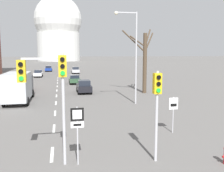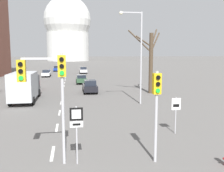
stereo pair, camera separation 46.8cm
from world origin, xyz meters
TOP-DOWN VIEW (x-y plane):
  - lane_stripe_1 at (0.00, 6.51)m, footprint 0.16×2.00m
  - lane_stripe_2 at (0.00, 11.01)m, footprint 0.16×2.00m
  - lane_stripe_3 at (0.00, 15.51)m, footprint 0.16×2.00m
  - lane_stripe_4 at (0.00, 20.01)m, footprint 0.16×2.00m
  - lane_stripe_5 at (0.00, 24.51)m, footprint 0.16×2.00m
  - lane_stripe_6 at (0.00, 29.01)m, footprint 0.16×2.00m
  - lane_stripe_7 at (0.00, 33.51)m, footprint 0.16×2.00m
  - lane_stripe_8 at (0.00, 38.01)m, footprint 0.16×2.00m
  - lane_stripe_9 at (0.00, 42.51)m, footprint 0.16×2.00m
  - lane_stripe_10 at (0.00, 47.01)m, footprint 0.16×2.00m
  - traffic_signal_centre_tall at (0.03, 5.21)m, footprint 2.09×0.34m
  - traffic_signal_near_right at (4.89, 4.70)m, footprint 0.36×0.34m
  - route_sign_post at (1.22, 5.05)m, footprint 0.60×0.08m
  - speed_limit_sign at (7.58, 8.50)m, footprint 0.60×0.08m
  - street_lamp_right at (7.62, 18.07)m, footprint 2.32×0.36m
  - sedan_near_left at (2.86, 36.19)m, footprint 1.80×3.90m
  - sedan_near_right at (4.33, 57.82)m, footprint 1.91×3.86m
  - sedan_mid_centre at (-4.29, 29.70)m, footprint 1.75×4.31m
  - sedan_far_left at (-4.16, 50.13)m, footprint 1.74×4.55m
  - sedan_far_right at (-2.68, 67.00)m, footprint 1.92×4.13m
  - sedan_distant_centre at (3.50, 26.16)m, footprint 1.82×3.96m
  - delivery_truck at (-3.81, 21.40)m, footprint 2.44×7.20m
  - bare_tree_right_near at (11.14, 24.59)m, footprint 4.51×1.66m
  - capitol_dome at (0.00, 168.08)m, footprint 31.31×31.31m

SIDE VIEW (x-z plane):
  - lane_stripe_1 at x=0.00m, z-range 0.00..0.01m
  - lane_stripe_2 at x=0.00m, z-range 0.00..0.01m
  - lane_stripe_3 at x=0.00m, z-range 0.00..0.01m
  - lane_stripe_4 at x=0.00m, z-range 0.00..0.01m
  - lane_stripe_5 at x=0.00m, z-range 0.00..0.01m
  - lane_stripe_6 at x=0.00m, z-range 0.00..0.01m
  - lane_stripe_7 at x=0.00m, z-range 0.00..0.01m
  - lane_stripe_8 at x=0.00m, z-range 0.00..0.01m
  - lane_stripe_9 at x=0.00m, z-range 0.00..0.01m
  - lane_stripe_10 at x=0.00m, z-range 0.00..0.01m
  - sedan_near_left at x=2.86m, z-range 0.03..1.55m
  - sedan_far_left at x=-4.16m, z-range 0.03..1.56m
  - sedan_far_right at x=-2.68m, z-range 0.01..1.63m
  - sedan_distant_centre at x=3.50m, z-range -0.01..1.67m
  - sedan_near_right at x=4.33m, z-range 0.00..1.72m
  - sedan_mid_centre at x=-4.29m, z-range 0.01..1.75m
  - speed_limit_sign at x=7.58m, z-range 0.42..2.78m
  - delivery_truck at x=-3.81m, z-range 0.13..3.27m
  - route_sign_post at x=1.22m, z-range 0.51..3.24m
  - traffic_signal_near_right at x=4.89m, z-range 0.87..5.19m
  - traffic_signal_centre_tall at x=0.03m, z-range 1.33..6.47m
  - bare_tree_right_near at x=11.14m, z-range 0.16..8.46m
  - street_lamp_right at x=7.62m, z-range 0.99..10.14m
  - capitol_dome at x=0.00m, z-range -0.57..43.65m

